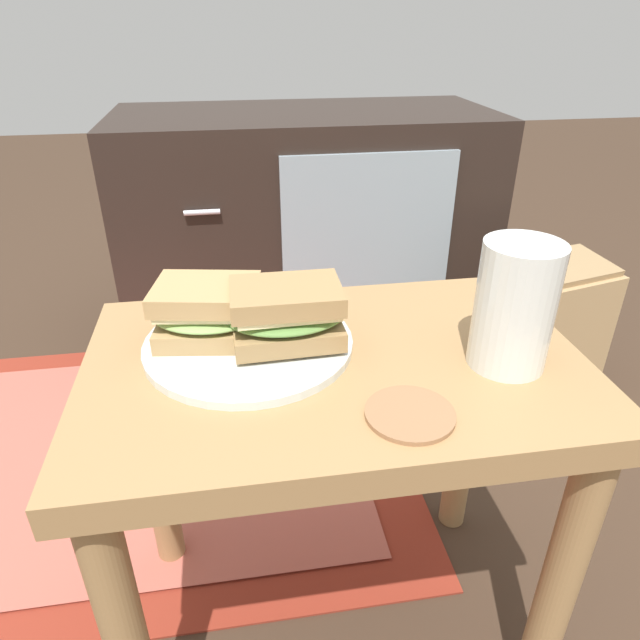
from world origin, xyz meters
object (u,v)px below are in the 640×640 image
object	(u,v)px
beer_glass	(514,309)
coaster	(410,414)
plate	(249,343)
sandwich_back	(287,314)
sandwich_front	(208,312)
paper_bag	(550,331)
tv_cabinet	(306,222)

from	to	relation	value
beer_glass	coaster	xyz separation A→B (m)	(-0.13, -0.07, -0.06)
plate	sandwich_back	size ratio (longest dim) A/B	1.79
plate	coaster	world-z (taller)	plate
coaster	sandwich_front	bearing A→B (deg)	138.87
plate	coaster	xyz separation A→B (m)	(0.15, -0.15, -0.00)
sandwich_front	paper_bag	distance (m)	0.92
tv_cabinet	sandwich_front	distance (m)	0.95
tv_cabinet	beer_glass	xyz separation A→B (m)	(0.09, -0.99, 0.24)
beer_glass	tv_cabinet	bearing A→B (deg)	95.09
sandwich_back	paper_bag	bearing A→B (deg)	35.96
beer_glass	paper_bag	xyz separation A→B (m)	(0.41, 0.53, -0.36)
plate	paper_bag	distance (m)	0.88
tv_cabinet	plate	bearing A→B (deg)	-101.83
sandwich_back	paper_bag	xyz separation A→B (m)	(0.64, 0.47, -0.35)
tv_cabinet	plate	distance (m)	0.95
sandwich_front	beer_glass	world-z (taller)	beer_glass
beer_glass	paper_bag	distance (m)	0.76
plate	sandwich_back	bearing A→B (deg)	-18.30
tv_cabinet	sandwich_back	size ratio (longest dim) A/B	7.16
coaster	sandwich_back	bearing A→B (deg)	126.91
tv_cabinet	sandwich_back	xyz separation A→B (m)	(-0.15, -0.92, 0.22)
paper_bag	sandwich_back	bearing A→B (deg)	-144.04
sandwich_back	paper_bag	world-z (taller)	sandwich_back
plate	beer_glass	distance (m)	0.30
tv_cabinet	sandwich_front	world-z (taller)	tv_cabinet
beer_glass	paper_bag	bearing A→B (deg)	52.40
plate	sandwich_front	world-z (taller)	sandwich_front
tv_cabinet	coaster	distance (m)	1.08
sandwich_front	beer_glass	bearing A→B (deg)	-15.91
plate	beer_glass	world-z (taller)	beer_glass
sandwich_front	plate	bearing A→B (deg)	-18.30
coaster	tv_cabinet	bearing A→B (deg)	87.64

